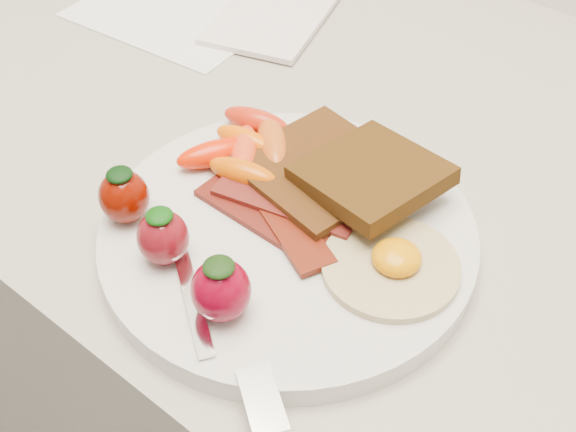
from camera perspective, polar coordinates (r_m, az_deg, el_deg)
The scene contains 10 objects.
counter at distance 0.97m, azimuth 4.39°, elevation -14.89°, with size 2.00×0.60×0.90m, color gray.
plate at distance 0.52m, azimuth 0.00°, elevation -1.49°, with size 0.27×0.27×0.02m, color silver.
toast_lower at distance 0.55m, azimuth 2.59°, elevation 3.59°, with size 0.11×0.11×0.01m, color #351B08.
toast_upper at distance 0.53m, azimuth 6.60°, elevation 3.24°, with size 0.09×0.09×0.01m, color black.
fried_egg at distance 0.49m, azimuth 8.23°, elevation -3.76°, with size 0.12×0.12×0.02m.
bacon_strips at distance 0.52m, azimuth -0.91°, elevation 0.25°, with size 0.13×0.07×0.01m.
baby_carrots at distance 0.57m, azimuth -3.29°, elevation 5.51°, with size 0.10×0.10×0.02m.
strawberries at distance 0.48m, azimuth -9.29°, elevation -1.99°, with size 0.15×0.06×0.05m.
fork at distance 0.45m, azimuth -5.36°, elevation -9.43°, with size 0.16×0.09×0.00m.
notepad at distance 0.78m, azimuth -1.25°, elevation 15.48°, with size 0.10×0.15×0.01m, color silver.
Camera 1 is at (0.25, 1.27, 1.28)m, focal length 45.00 mm.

